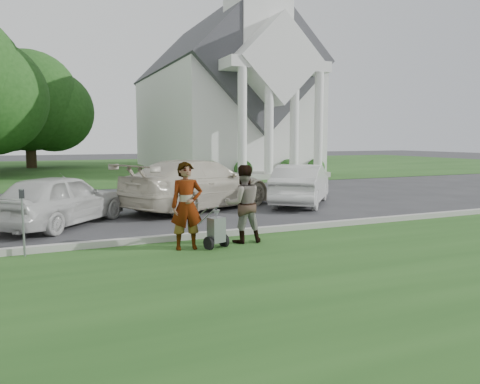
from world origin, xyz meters
TOP-DOWN VIEW (x-y plane):
  - ground at (0.00, 0.00)m, footprint 120.00×120.00m
  - grass_strip at (0.00, -3.00)m, footprint 80.00×7.00m
  - church_lawn at (0.00, 27.00)m, footprint 80.00×30.00m
  - curb at (0.00, 0.55)m, footprint 80.00×0.18m
  - church at (9.00, 23.11)m, footprint 9.19×19.00m
  - tree_back at (-4.01, 29.99)m, footprint 9.61×7.60m
  - striping_cart at (-0.23, -0.47)m, footprint 0.66×1.01m
  - person_left at (-0.81, -0.33)m, footprint 0.69×0.50m
  - person_right at (0.49, -0.20)m, footprint 0.88×0.72m
  - parking_meter_near at (-3.84, 0.33)m, footprint 0.10×0.09m
  - car_b at (-3.05, 3.49)m, footprint 3.87×4.09m
  - car_c at (1.18, 4.88)m, footprint 5.91×4.44m
  - car_d at (4.73, 4.48)m, footprint 3.78×4.15m

SIDE VIEW (x-z plane):
  - ground at x=0.00m, z-range 0.00..0.00m
  - grass_strip at x=0.00m, z-range 0.00..0.01m
  - church_lawn at x=0.00m, z-range 0.00..0.01m
  - curb at x=0.00m, z-range 0.00..0.15m
  - striping_cart at x=-0.23m, z-range -0.06..0.81m
  - car_b at x=-3.05m, z-range 0.00..1.37m
  - car_d at x=4.73m, z-range 0.00..1.38m
  - car_c at x=1.18m, z-range 0.00..1.59m
  - parking_meter_near at x=-3.84m, z-range 0.17..1.49m
  - person_right at x=0.49m, z-range 0.00..1.68m
  - person_left at x=-0.81m, z-range 0.00..1.78m
  - tree_back at x=-4.01m, z-range 0.28..9.17m
  - church at x=9.00m, z-range -6.11..17.99m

